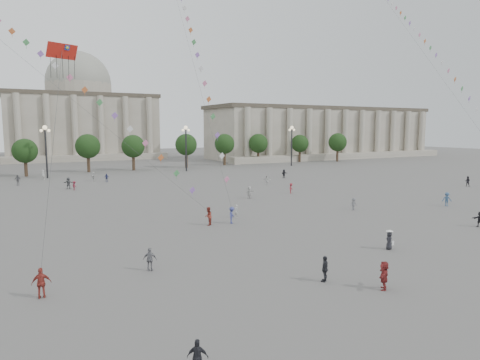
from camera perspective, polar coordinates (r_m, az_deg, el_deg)
name	(u,v)px	position (r m, az deg, el deg)	size (l,w,h in m)	color
ground	(333,262)	(33.82, 12.31, -10.68)	(360.00, 360.00, 0.00)	#5E5C59
hall_east	(323,133)	(152.42, 11.04, 6.20)	(84.00, 26.22, 17.20)	gray
hall_central	(81,116)	(155.14, -20.50, 8.05)	(48.30, 34.30, 35.50)	gray
tree_row	(114,148)	(104.68, -16.50, 4.08)	(137.12, 5.12, 8.00)	#362A1B
lamp_post_mid_west	(46,142)	(94.66, -24.50, 4.65)	(2.00, 0.90, 10.65)	#262628
lamp_post_mid_east	(186,140)	(101.12, -7.22, 5.33)	(2.00, 0.90, 10.65)	#262628
lamp_post_far_east	(292,138)	(115.28, 6.91, 5.53)	(2.00, 0.90, 10.65)	#262628
person_crowd_0	(107,178)	(84.40, -17.37, 0.29)	(0.93, 0.39, 1.59)	navy
person_crowd_3	(480,219)	(50.67, 29.36, -4.57)	(1.49, 0.48, 1.61)	black
person_crowd_4	(93,176)	(86.73, -18.96, 0.45)	(1.63, 0.52, 1.76)	silver
person_crowd_6	(354,204)	(54.93, 14.92, -3.10)	(1.01, 0.58, 1.56)	slate
person_crowd_7	(267,180)	(77.35, 3.61, -0.02)	(1.40, 0.45, 1.51)	silver
person_crowd_8	(291,188)	(67.02, 6.82, -1.10)	(1.04, 0.60, 1.60)	maroon
person_crowd_9	(284,174)	(87.27, 5.89, 0.84)	(1.65, 0.53, 1.78)	black
person_crowd_10	(43,175)	(93.03, -24.76, 0.66)	(0.70, 0.46, 1.91)	silver
person_crowd_12	(68,183)	(77.11, -21.90, -0.38)	(1.78, 0.57, 1.92)	#58595D
person_crowd_13	(236,211)	(48.62, -0.49, -4.17)	(0.56, 0.37, 1.53)	#B9BAB5
person_crowd_14	(447,199)	(61.91, 25.87, -2.32)	(1.18, 0.68, 1.82)	#36557B
person_crowd_15	(467,181)	(84.41, 28.06, -0.16)	(0.86, 0.67, 1.77)	black
person_crowd_16	(18,180)	(85.61, -27.52, -0.01)	(1.09, 0.45, 1.86)	#5A595E
person_crowd_17	(74,186)	(74.98, -21.22, -0.71)	(0.97, 0.56, 1.50)	maroon
person_crowd_19	(249,192)	(61.83, 1.24, -1.64)	(1.67, 0.53, 1.80)	beige
tourist_0	(41,283)	(28.86, -24.96, -12.34)	(1.10, 0.46, 1.87)	maroon
tourist_1	(198,357)	(19.16, -5.67, -22.44)	(0.90, 0.37, 1.53)	#222227
tourist_2	(384,275)	(29.07, 18.65, -11.95)	(1.70, 0.54, 1.84)	maroon
tourist_3	(150,259)	(31.64, -11.91, -10.32)	(0.98, 0.41, 1.68)	slate
tourist_4	(325,269)	(29.48, 11.26, -11.53)	(1.03, 0.43, 1.75)	#222327
kite_flyer_0	(208,216)	(45.00, -4.25, -4.83)	(0.94, 0.73, 1.94)	maroon
kite_flyer_1	(232,215)	(45.76, -1.08, -4.70)	(1.16, 0.67, 1.80)	#3A4083
hat_person	(389,240)	(38.31, 19.29, -7.53)	(0.89, 0.79, 1.69)	black
dragon_kite	(62,62)	(34.03, -22.62, 14.28)	(2.35, 3.78, 15.51)	#B31C13
kite_train_east	(428,49)	(79.76, 23.74, 15.75)	(17.10, 41.81, 60.60)	#3F3F3F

